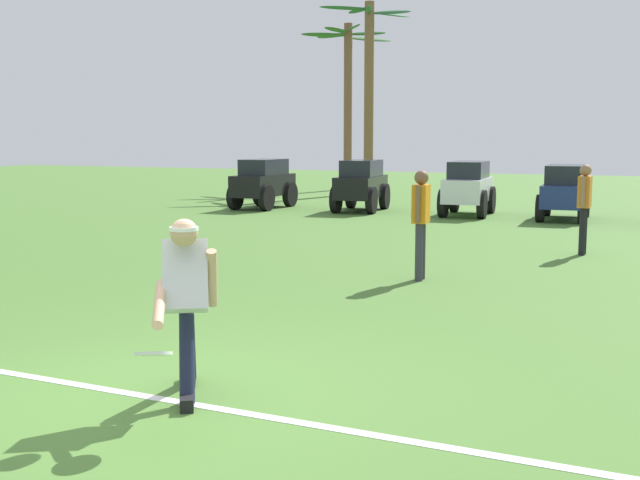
% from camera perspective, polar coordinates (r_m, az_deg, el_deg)
% --- Properties ---
extents(ground_plane, '(80.00, 80.00, 0.00)m').
position_cam_1_polar(ground_plane, '(6.53, -11.27, -10.86)').
color(ground_plane, '#4B7731').
extents(field_line_paint, '(23.56, 0.60, 0.01)m').
position_cam_1_polar(field_line_paint, '(6.49, -11.53, -10.95)').
color(field_line_paint, white).
rests_on(field_line_paint, ground_plane).
extents(frisbee_thrower, '(0.58, 1.07, 1.42)m').
position_cam_1_polar(frisbee_thrower, '(6.24, -9.52, -4.09)').
color(frisbee_thrower, '#191E38').
rests_on(frisbee_thrower, ground_plane).
extents(frisbee_in_flight, '(0.36, 0.35, 0.10)m').
position_cam_1_polar(frisbee_in_flight, '(5.56, -11.79, -7.92)').
color(frisbee_in_flight, white).
extents(teammate_near_sideline, '(0.23, 0.50, 1.56)m').
position_cam_1_polar(teammate_near_sideline, '(11.41, 7.19, 1.82)').
color(teammate_near_sideline, '#33333D').
rests_on(teammate_near_sideline, ground_plane).
extents(teammate_deep, '(0.21, 0.49, 1.56)m').
position_cam_1_polar(teammate_deep, '(14.52, 18.28, 2.68)').
color(teammate_deep, black).
rests_on(teammate_deep, ground_plane).
extents(parked_car_slot_a, '(1.23, 2.38, 1.40)m').
position_cam_1_polar(parked_car_slot_a, '(23.03, -4.05, 4.12)').
color(parked_car_slot_a, black).
rests_on(parked_car_slot_a, ground_plane).
extents(parked_car_slot_b, '(1.43, 2.45, 1.40)m').
position_cam_1_polar(parked_car_slot_b, '(22.14, 2.94, 4.00)').
color(parked_car_slot_b, black).
rests_on(parked_car_slot_b, ground_plane).
extents(parked_car_slot_c, '(1.33, 2.42, 1.40)m').
position_cam_1_polar(parked_car_slot_c, '(21.23, 10.49, 3.75)').
color(parked_car_slot_c, silver).
rests_on(parked_car_slot_c, ground_plane).
extents(parked_car_slot_d, '(1.27, 2.45, 1.34)m').
position_cam_1_polar(parked_car_slot_d, '(20.74, 16.99, 3.41)').
color(parked_car_slot_d, navy).
rests_on(parked_car_slot_d, ground_plane).
extents(palm_tree_far_left, '(3.10, 3.28, 6.34)m').
position_cam_1_polar(palm_tree_far_left, '(31.39, 1.99, 10.71)').
color(palm_tree_far_left, brown).
rests_on(palm_tree_far_left, ground_plane).
extents(palm_tree_left_of_centre, '(3.00, 3.24, 6.80)m').
position_cam_1_polar(palm_tree_left_of_centre, '(29.36, 3.51, 10.99)').
color(palm_tree_left_of_centre, brown).
rests_on(palm_tree_left_of_centre, ground_plane).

